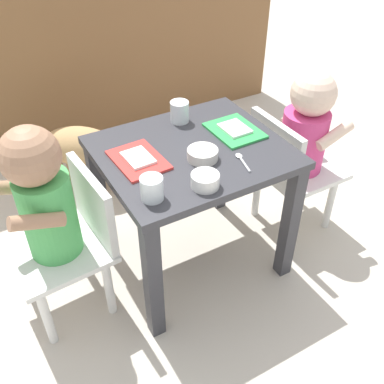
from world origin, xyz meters
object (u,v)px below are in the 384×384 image
object	(u,v)px
seated_child_left	(50,206)
veggie_bowl_near	(205,180)
dog	(87,147)
dining_table	(192,174)
food_tray_left	(138,159)
seated_child_right	(302,136)
food_tray_right	(235,130)
veggie_bowl_far	(203,154)
water_cup_left	(180,113)
spoon_by_left_tray	(242,160)
water_cup_right	(152,190)

from	to	relation	value
seated_child_left	veggie_bowl_near	bearing A→B (deg)	-27.66
seated_child_left	dog	world-z (taller)	seated_child_left
dining_table	food_tray_left	size ratio (longest dim) A/B	2.96
seated_child_right	food_tray_left	xyz separation A→B (m)	(-0.61, 0.03, 0.09)
food_tray_right	veggie_bowl_far	size ratio (longest dim) A/B	1.93
food_tray_right	water_cup_left	xyz separation A→B (m)	(-0.12, 0.15, 0.02)
spoon_by_left_tray	seated_child_left	bearing A→B (deg)	164.38
seated_child_right	spoon_by_left_tray	world-z (taller)	seated_child_right
dining_table	seated_child_left	xyz separation A→B (m)	(-0.44, 0.02, 0.04)
water_cup_left	veggie_bowl_far	size ratio (longest dim) A/B	0.76
water_cup_left	food_tray_left	bearing A→B (deg)	-145.84
spoon_by_left_tray	water_cup_left	bearing A→B (deg)	98.64
veggie_bowl_far	seated_child_left	bearing A→B (deg)	169.51
seated_child_left	water_cup_right	xyz separation A→B (m)	(0.23, -0.18, 0.09)
food_tray_right	veggie_bowl_far	world-z (taller)	veggie_bowl_far
food_tray_right	water_cup_right	size ratio (longest dim) A/B	2.70
dog	water_cup_left	size ratio (longest dim) A/B	5.46
dining_table	spoon_by_left_tray	size ratio (longest dim) A/B	5.61
dining_table	water_cup_right	distance (m)	0.29
food_tray_left	water_cup_right	size ratio (longest dim) A/B	2.88
water_cup_right	spoon_by_left_tray	xyz separation A→B (m)	(0.30, 0.03, -0.03)
seated_child_right	dog	size ratio (longest dim) A/B	1.66
seated_child_left	veggie_bowl_near	distance (m)	0.43
food_tray_left	water_cup_right	xyz separation A→B (m)	(-0.04, -0.18, 0.02)
seated_child_right	food_tray_left	world-z (taller)	seated_child_right
water_cup_left	spoon_by_left_tray	distance (m)	0.30
water_cup_left	veggie_bowl_far	world-z (taller)	water_cup_left
dog	veggie_bowl_near	xyz separation A→B (m)	(0.11, -0.76, 0.28)
seated_child_left	food_tray_right	distance (m)	0.61
seated_child_right	water_cup_right	world-z (taller)	seated_child_right
food_tray_right	veggie_bowl_far	xyz separation A→B (m)	(-0.17, -0.08, 0.01)
dining_table	food_tray_left	bearing A→B (deg)	173.21
dining_table	food_tray_right	bearing A→B (deg)	6.79
water_cup_left	veggie_bowl_far	xyz separation A→B (m)	(-0.05, -0.23, -0.01)
food_tray_right	water_cup_right	bearing A→B (deg)	-155.02
dining_table	food_tray_left	distance (m)	0.20
veggie_bowl_far	veggie_bowl_near	xyz separation A→B (m)	(-0.06, -0.12, 0.00)
dining_table	dog	xyz separation A→B (m)	(-0.17, 0.58, -0.17)
dog	spoon_by_left_tray	world-z (taller)	spoon_by_left_tray
food_tray_left	seated_child_right	bearing A→B (deg)	-2.85
seated_child_left	food_tray_left	world-z (taller)	seated_child_left
seated_child_right	veggie_bowl_near	bearing A→B (deg)	-161.40
dog	water_cup_right	distance (m)	0.79
dining_table	veggie_bowl_near	bearing A→B (deg)	-108.99
seated_child_left	veggie_bowl_near	world-z (taller)	seated_child_left
food_tray_right	water_cup_left	bearing A→B (deg)	129.11
dining_table	spoon_by_left_tray	world-z (taller)	spoon_by_left_tray
dining_table	water_cup_right	world-z (taller)	water_cup_right
veggie_bowl_near	food_tray_left	bearing A→B (deg)	118.33
dining_table	veggie_bowl_near	size ratio (longest dim) A/B	7.14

